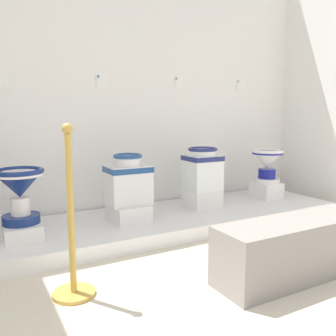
{
  "coord_description": "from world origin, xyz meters",
  "views": [
    {
      "loc": [
        0.38,
        -0.62,
        1.1
      ],
      "look_at": [
        2.07,
        2.44,
        0.59
      ],
      "focal_mm": 38.43,
      "sensor_mm": 36.0,
      "label": 1
    }
  ],
  "objects": [
    {
      "name": "plinth_block_central_ornate",
      "position": [
        1.63,
        2.41,
        0.21
      ],
      "size": [
        0.32,
        0.39,
        0.16
      ],
      "primitive_type": "cube",
      "color": "white",
      "rests_on": "display_platform"
    },
    {
      "name": "display_platform",
      "position": [
        2.08,
        2.44,
        0.06
      ],
      "size": [
        3.7,
        1.04,
        0.13
      ],
      "primitive_type": "cube",
      "color": "white",
      "rests_on": "ground_plane"
    },
    {
      "name": "antique_toilet_rightmost",
      "position": [
        2.51,
        2.49,
        0.55
      ],
      "size": [
        0.35,
        0.32,
        0.45
      ],
      "color": "white",
      "rests_on": "plinth_block_rightmost"
    },
    {
      "name": "antique_toilet_pale_glazed",
      "position": [
        0.69,
        2.36,
        0.54
      ],
      "size": [
        0.39,
        0.39,
        0.44
      ],
      "color": "navy",
      "rests_on": "plinth_block_pale_glazed"
    },
    {
      "name": "ground_plane",
      "position": [
        2.08,
        0.89,
        -0.01
      ],
      "size": [
        6.16,
        5.77,
        0.02
      ],
      "primitive_type": "cube",
      "color": "beige"
    },
    {
      "name": "antique_toilet_leftmost",
      "position": [
        3.44,
        2.5,
        0.56
      ],
      "size": [
        0.38,
        0.38,
        0.39
      ],
      "color": "white",
      "rests_on": "plinth_block_leftmost"
    },
    {
      "name": "antique_toilet_central_ornate",
      "position": [
        1.63,
        2.41,
        0.52
      ],
      "size": [
        0.39,
        0.3,
        0.47
      ],
      "color": "white",
      "rests_on": "plinth_block_central_ornate"
    },
    {
      "name": "plinth_block_pale_glazed",
      "position": [
        0.69,
        2.36,
        0.19
      ],
      "size": [
        0.28,
        0.37,
        0.12
      ],
      "primitive_type": "cube",
      "color": "white",
      "rests_on": "display_platform"
    },
    {
      "name": "info_placard_first",
      "position": [
        0.65,
        2.97,
        1.42
      ],
      "size": [
        0.14,
        0.01,
        0.16
      ],
      "color": "white"
    },
    {
      "name": "info_placard_third",
      "position": [
        2.5,
        2.97,
        1.48
      ],
      "size": [
        0.09,
        0.01,
        0.13
      ],
      "color": "white"
    },
    {
      "name": "wall_back",
      "position": [
        2.08,
        3.0,
        1.52
      ],
      "size": [
        4.36,
        0.06,
        3.05
      ],
      "primitive_type": "cube",
      "color": "white",
      "rests_on": "ground_plane"
    },
    {
      "name": "plinth_block_leftmost",
      "position": [
        3.44,
        2.5,
        0.22
      ],
      "size": [
        0.28,
        0.31,
        0.18
      ],
      "primitive_type": "cube",
      "color": "white",
      "rests_on": "display_platform"
    },
    {
      "name": "info_placard_fourth",
      "position": [
        3.4,
        2.97,
        1.48
      ],
      "size": [
        0.13,
        0.01,
        0.14
      ],
      "color": "white"
    },
    {
      "name": "info_placard_second",
      "position": [
        1.59,
        2.97,
        1.45
      ],
      "size": [
        0.12,
        0.01,
        0.15
      ],
      "color": "white"
    },
    {
      "name": "stanchion_post_near_left",
      "position": [
        0.88,
        1.48,
        0.31
      ],
      "size": [
        0.26,
        0.26,
        1.06
      ],
      "color": "gold",
      "rests_on": "ground_plane"
    },
    {
      "name": "plinth_block_rightmost",
      "position": [
        2.51,
        2.49,
        0.22
      ],
      "size": [
        0.33,
        0.32,
        0.19
      ],
      "primitive_type": "cube",
      "color": "white",
      "rests_on": "display_platform"
    },
    {
      "name": "museum_bench",
      "position": [
        2.32,
        1.02,
        0.2
      ],
      "size": [
        1.27,
        0.36,
        0.4
      ],
      "primitive_type": "cube",
      "color": "gray",
      "rests_on": "ground_plane"
    }
  ]
}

